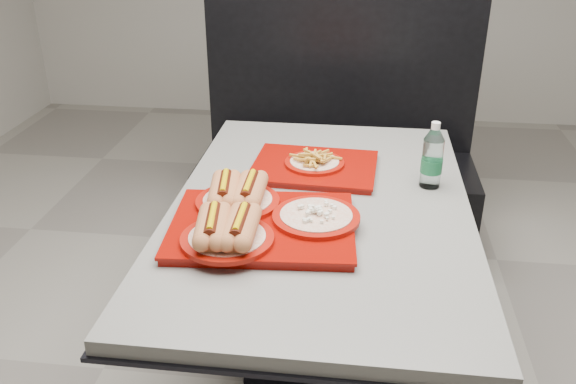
# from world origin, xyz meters

# --- Properties ---
(diner_table) EXTENTS (0.92, 1.42, 0.75)m
(diner_table) POSITION_xyz_m (0.00, 0.00, 0.58)
(diner_table) COLOR black
(diner_table) RESTS_ON ground
(booth_bench) EXTENTS (1.30, 0.57, 1.35)m
(booth_bench) POSITION_xyz_m (0.00, 1.09, 0.40)
(booth_bench) COLOR black
(booth_bench) RESTS_ON ground
(tray_near) EXTENTS (0.54, 0.46, 0.11)m
(tray_near) POSITION_xyz_m (-0.17, -0.19, 0.79)
(tray_near) COLOR #7D0903
(tray_near) RESTS_ON diner_table
(tray_far) EXTENTS (0.43, 0.35, 0.08)m
(tray_far) POSITION_xyz_m (-0.04, 0.24, 0.77)
(tray_far) COLOR #7D0903
(tray_far) RESTS_ON diner_table
(water_bottle) EXTENTS (0.07, 0.07, 0.22)m
(water_bottle) POSITION_xyz_m (0.34, 0.17, 0.84)
(water_bottle) COLOR silver
(water_bottle) RESTS_ON diner_table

